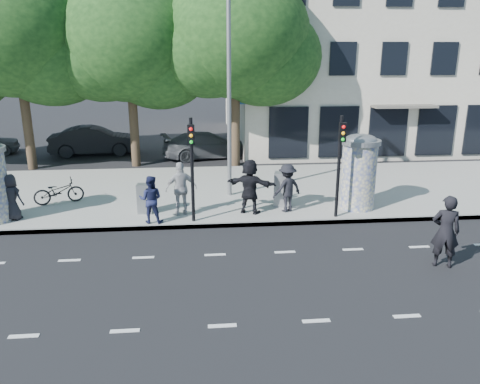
{
  "coord_description": "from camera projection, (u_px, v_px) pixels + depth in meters",
  "views": [
    {
      "loc": [
        -0.43,
        -10.74,
        5.46
      ],
      "look_at": [
        0.9,
        3.5,
        1.21
      ],
      "focal_mm": 35.0,
      "sensor_mm": 36.0,
      "label": 1
    }
  ],
  "objects": [
    {
      "name": "man_road",
      "position": [
        446.0,
        231.0,
        12.23
      ],
      "size": [
        0.83,
        0.68,
        1.97
      ],
      "primitive_type": "imported",
      "rotation": [
        0.0,
        0.0,
        2.81
      ],
      "color": "black",
      "rests_on": "ground"
    },
    {
      "name": "lane_dash_near",
      "position": [
        222.0,
        326.0,
        9.75
      ],
      "size": [
        32.0,
        0.12,
        0.01
      ],
      "primitive_type": "cube",
      "color": "silver",
      "rests_on": "ground"
    },
    {
      "name": "traffic_pole_far",
      "position": [
        340.0,
        157.0,
        15.21
      ],
      "size": [
        0.22,
        0.31,
        3.4
      ],
      "color": "black",
      "rests_on": "sidewalk"
    },
    {
      "name": "ground",
      "position": [
        217.0,
        278.0,
        11.85
      ],
      "size": [
        120.0,
        120.0,
        0.0
      ],
      "primitive_type": "plane",
      "color": "black",
      "rests_on": "ground"
    },
    {
      "name": "ped_f",
      "position": [
        250.0,
        186.0,
        15.95
      ],
      "size": [
        1.86,
        1.29,
        1.9
      ],
      "primitive_type": "imported",
      "rotation": [
        0.0,
        0.0,
        2.72
      ],
      "color": "black",
      "rests_on": "sidewalk"
    },
    {
      "name": "street_lamp",
      "position": [
        229.0,
        72.0,
        16.88
      ],
      "size": [
        0.25,
        0.93,
        8.0
      ],
      "color": "slate",
      "rests_on": "sidewalk"
    },
    {
      "name": "car_right",
      "position": [
        207.0,
        145.0,
        25.22
      ],
      "size": [
        2.95,
        5.13,
        1.4
      ],
      "primitive_type": "imported",
      "rotation": [
        0.0,
        0.0,
        1.79
      ],
      "color": "#4A4C50",
      "rests_on": "ground"
    },
    {
      "name": "ped_e",
      "position": [
        181.0,
        189.0,
        15.79
      ],
      "size": [
        1.18,
        0.81,
        1.84
      ],
      "primitive_type": "imported",
      "rotation": [
        0.0,
        0.0,
        3.34
      ],
      "color": "#A4A4A7",
      "rests_on": "sidewalk"
    },
    {
      "name": "sidewalk",
      "position": [
        209.0,
        191.0,
        18.98
      ],
      "size": [
        40.0,
        8.0,
        0.15
      ],
      "primitive_type": "cube",
      "color": "gray",
      "rests_on": "ground"
    },
    {
      "name": "building",
      "position": [
        387.0,
        45.0,
        30.29
      ],
      "size": [
        20.3,
        15.85,
        12.0
      ],
      "color": "#B9AE9B",
      "rests_on": "ground"
    },
    {
      "name": "ped_c",
      "position": [
        151.0,
        199.0,
        15.08
      ],
      "size": [
        0.83,
        0.68,
        1.57
      ],
      "primitive_type": "imported",
      "rotation": [
        0.0,
        0.0,
        3.01
      ],
      "color": "#191E40",
      "rests_on": "sidewalk"
    },
    {
      "name": "tree_center",
      "position": [
        235.0,
        34.0,
        21.92
      ],
      "size": [
        7.0,
        7.0,
        9.3
      ],
      "color": "#38281C",
      "rests_on": "ground"
    },
    {
      "name": "lane_dash_far",
      "position": [
        215.0,
        255.0,
        13.18
      ],
      "size": [
        32.0,
        0.12,
        0.01
      ],
      "primitive_type": "cube",
      "color": "silver",
      "rests_on": "ground"
    },
    {
      "name": "ped_d",
      "position": [
        287.0,
        188.0,
        16.15
      ],
      "size": [
        1.25,
        1.02,
        1.69
      ],
      "primitive_type": "imported",
      "rotation": [
        0.0,
        0.0,
        3.56
      ],
      "color": "black",
      "rests_on": "sidewalk"
    },
    {
      "name": "cabinet_left",
      "position": [
        145.0,
        199.0,
        16.06
      ],
      "size": [
        0.53,
        0.4,
        1.03
      ],
      "primitive_type": "cube",
      "rotation": [
        0.0,
        0.0,
        -0.09
      ],
      "color": "slate",
      "rests_on": "sidewalk"
    },
    {
      "name": "ped_a",
      "position": [
        11.0,
        197.0,
        15.34
      ],
      "size": [
        0.88,
        0.71,
        1.55
      ],
      "primitive_type": "imported",
      "rotation": [
        0.0,
        0.0,
        2.81
      ],
      "color": "black",
      "rests_on": "sidewalk"
    },
    {
      "name": "traffic_pole_near",
      "position": [
        192.0,
        160.0,
        14.78
      ],
      "size": [
        0.22,
        0.31,
        3.4
      ],
      "color": "black",
      "rests_on": "sidewalk"
    },
    {
      "name": "curb",
      "position": [
        212.0,
        226.0,
        15.22
      ],
      "size": [
        40.0,
        0.1,
        0.16
      ],
      "primitive_type": "cube",
      "color": "slate",
      "rests_on": "ground"
    },
    {
      "name": "tree_near_left",
      "position": [
        128.0,
        40.0,
        21.93
      ],
      "size": [
        6.8,
        6.8,
        8.97
      ],
      "color": "#38281C",
      "rests_on": "ground"
    },
    {
      "name": "tree_mid_left",
      "position": [
        15.0,
        29.0,
        21.17
      ],
      "size": [
        7.2,
        7.2,
        9.57
      ],
      "color": "#38281C",
      "rests_on": "ground"
    },
    {
      "name": "ad_column_right",
      "position": [
        359.0,
        170.0,
        16.36
      ],
      "size": [
        1.36,
        1.36,
        2.65
      ],
      "color": "beige",
      "rests_on": "sidewalk"
    },
    {
      "name": "car_mid",
      "position": [
        95.0,
        141.0,
        26.03
      ],
      "size": [
        2.2,
        4.95,
        1.58
      ],
      "primitive_type": "imported",
      "rotation": [
        0.0,
        0.0,
        1.69
      ],
      "color": "black",
      "rests_on": "ground"
    },
    {
      "name": "bicycle",
      "position": [
        59.0,
        191.0,
        17.1
      ],
      "size": [
        1.15,
        1.85,
        0.92
      ],
      "primitive_type": "imported",
      "rotation": [
        0.0,
        0.0,
        1.91
      ],
      "color": "black",
      "rests_on": "sidewalk"
    },
    {
      "name": "cabinet_right",
      "position": [
        283.0,
        189.0,
        16.78
      ],
      "size": [
        0.69,
        0.58,
        1.25
      ],
      "primitive_type": "cube",
      "rotation": [
        0.0,
        0.0,
        -0.28
      ],
      "color": "gray",
      "rests_on": "sidewalk"
    }
  ]
}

